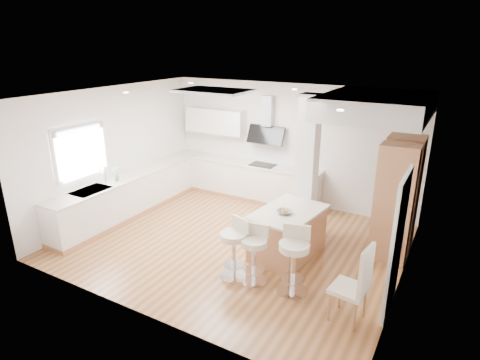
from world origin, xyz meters
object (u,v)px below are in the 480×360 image
Objects in this scene: bar_stool_a at (234,245)px; bar_stool_b at (254,251)px; bar_stool_c at (294,257)px; peninsula at (288,233)px; dining_chair at (357,282)px.

bar_stool_b is at bearing 23.91° from bar_stool_a.
bar_stool_c is at bearing -2.92° from bar_stool_b.
bar_stool_a reaches higher than peninsula.
peninsula is 1.06m from bar_stool_b.
bar_stool_a is 1.00m from bar_stool_c.
bar_stool_a is at bearing -177.62° from dining_chair.
bar_stool_a is 2.01m from dining_chair.
peninsula is at bearing 105.49° from bar_stool_c.
peninsula is 1.43× the size of bar_stool_c.
dining_chair reaches higher than bar_stool_b.
bar_stool_b is (0.35, 0.03, -0.03)m from bar_stool_a.
bar_stool_c is at bearing -54.60° from peninsula.
dining_chair is at bearing -25.78° from bar_stool_c.
dining_chair is at bearing 14.27° from bar_stool_a.
dining_chair reaches higher than bar_stool_c.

